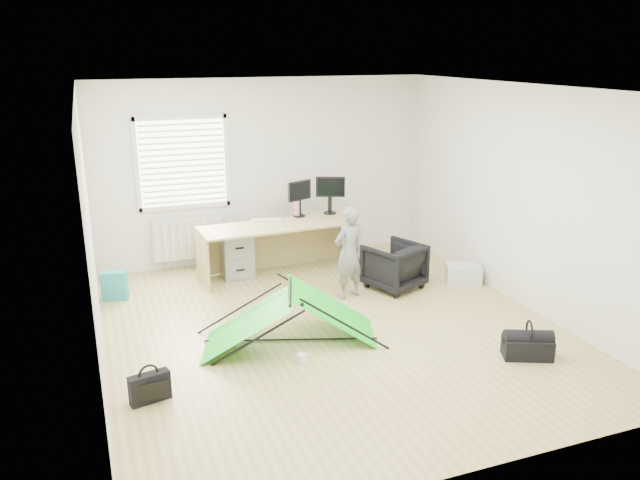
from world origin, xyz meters
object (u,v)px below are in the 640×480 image
object	(u,v)px
person	(348,253)
storage_crate	(463,274)
monitor_right	(330,200)
office_chair	(394,266)
monitor_left	(299,203)
thermos	(297,207)
laptop_bag	(150,388)
duffel_bag	(527,348)
filing_cabinet	(235,253)
kite	(291,316)
desk	(279,250)

from	to	relation	value
person	storage_crate	bearing A→B (deg)	158.44
monitor_right	office_chair	size ratio (longest dim) A/B	0.62
monitor_left	office_chair	bearing A→B (deg)	-78.25
person	thermos	bearing A→B (deg)	-99.76
laptop_bag	storage_crate	bearing A→B (deg)	6.91
monitor_right	duffel_bag	bearing A→B (deg)	-55.30
storage_crate	duffel_bag	world-z (taller)	storage_crate
monitor_left	office_chair	distance (m)	1.71
filing_cabinet	thermos	bearing A→B (deg)	3.79
filing_cabinet	thermos	world-z (taller)	thermos
kite	duffel_bag	size ratio (longest dim) A/B	3.85
monitor_right	person	distance (m)	1.48
office_chair	laptop_bag	bearing A→B (deg)	5.61
filing_cabinet	storage_crate	distance (m)	3.19
thermos	filing_cabinet	bearing A→B (deg)	-175.25
filing_cabinet	thermos	size ratio (longest dim) A/B	2.39
kite	desk	bearing A→B (deg)	94.88
laptop_bag	kite	bearing A→B (deg)	11.40
monitor_left	duffel_bag	size ratio (longest dim) A/B	0.82
desk	filing_cabinet	distance (m)	0.63
kite	storage_crate	size ratio (longest dim) A/B	4.14
kite	storage_crate	xyz separation A→B (m)	(2.77, 0.86, -0.17)
person	duffel_bag	xyz separation A→B (m)	(1.10, -2.18, -0.50)
laptop_bag	monitor_right	bearing A→B (deg)	32.99
kite	duffel_bag	xyz separation A→B (m)	(2.19, -1.23, -0.19)
filing_cabinet	person	size ratio (longest dim) A/B	0.54
monitor_left	duffel_bag	world-z (taller)	monitor_left
monitor_left	filing_cabinet	bearing A→B (deg)	162.07
person	laptop_bag	bearing A→B (deg)	13.68
monitor_left	thermos	bearing A→B (deg)	147.57
laptop_bag	filing_cabinet	bearing A→B (deg)	50.38
person	laptop_bag	size ratio (longest dim) A/B	3.25
monitor_left	kite	size ratio (longest dim) A/B	0.21
person	filing_cabinet	bearing A→B (deg)	-67.20
monitor_left	office_chair	xyz separation A→B (m)	(0.89, -1.32, -0.63)
monitor_right	storage_crate	size ratio (longest dim) A/B	0.92
desk	office_chair	xyz separation A→B (m)	(1.29, -1.01, -0.06)
kite	filing_cabinet	bearing A→B (deg)	110.51
filing_cabinet	duffel_bag	xyz separation A→B (m)	(2.27, -3.52, -0.22)
kite	duffel_bag	distance (m)	2.52
filing_cabinet	duffel_bag	world-z (taller)	filing_cabinet
office_chair	storage_crate	xyz separation A→B (m)	(0.98, -0.18, -0.18)
desk	storage_crate	bearing A→B (deg)	-30.70
storage_crate	filing_cabinet	bearing A→B (deg)	153.43
monitor_right	thermos	xyz separation A→B (m)	(-0.51, 0.01, -0.07)
office_chair	storage_crate	bearing A→B (deg)	147.45
monitor_right	kite	bearing A→B (deg)	-98.38
monitor_left	kite	xyz separation A→B (m)	(-0.91, -2.36, -0.65)
monitor_right	office_chair	distance (m)	1.52
monitor_left	storage_crate	world-z (taller)	monitor_left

